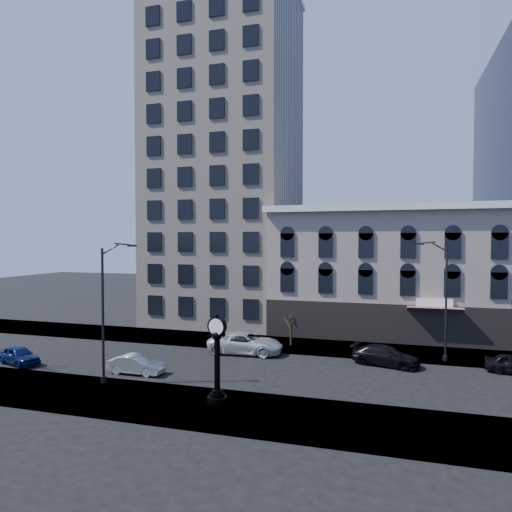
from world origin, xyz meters
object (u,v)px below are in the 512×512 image
(street_clock, at_px, (217,362))
(car_near_b, at_px, (137,364))
(street_lamp_near, at_px, (113,275))
(car_near_a, at_px, (19,355))

(street_clock, distance_m, car_near_b, 8.62)
(street_clock, xyz_separation_m, street_lamp_near, (-7.66, 1.40, 4.63))
(street_clock, height_order, street_lamp_near, street_lamp_near)
(car_near_a, bearing_deg, street_clock, -82.51)
(street_clock, height_order, car_near_b, street_clock)
(street_clock, distance_m, car_near_a, 17.65)
(street_lamp_near, relative_size, car_near_b, 2.33)
(street_lamp_near, distance_m, car_near_a, 11.67)
(car_near_b, bearing_deg, street_clock, -117.30)
(street_clock, relative_size, street_lamp_near, 0.55)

